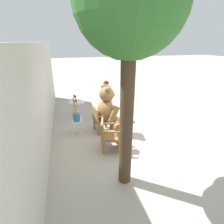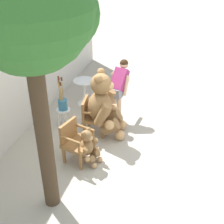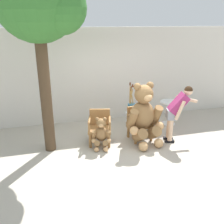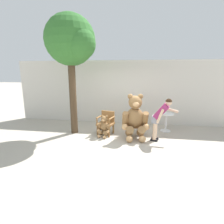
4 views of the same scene
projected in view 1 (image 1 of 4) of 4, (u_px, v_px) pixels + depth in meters
ground_plane at (127, 136)px, 5.59m from camera, size 60.00×60.00×0.00m
back_wall at (41, 101)px, 4.47m from camera, size 10.00×0.16×2.80m
wooden_chair_left at (109, 134)px, 4.76m from camera, size 0.67×0.64×0.86m
wooden_chair_right at (101, 119)px, 5.71m from camera, size 0.63×0.60×0.86m
teddy_bear_large at (108, 109)px, 5.67m from camera, size 0.96×0.95×1.57m
teddy_bear_small at (119, 136)px, 4.84m from camera, size 0.50×0.50×0.79m
person_visitor at (106, 98)px, 6.41m from camera, size 0.88×0.49×1.48m
white_stool at (77, 124)px, 5.60m from camera, size 0.34×0.34×0.46m
brush_bucket at (76, 116)px, 5.49m from camera, size 0.22×0.22×0.88m
round_side_table at (77, 108)px, 6.63m from camera, size 0.56×0.56×0.72m
patio_tree at (131, 7)px, 2.67m from camera, size 1.84×1.76×4.26m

